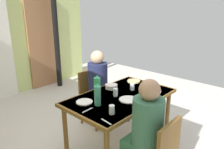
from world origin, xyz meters
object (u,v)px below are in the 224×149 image
object	(u,v)px
water_bottle_green_near	(97,87)
water_bottle_green_far	(98,95)
chair_far_diner	(93,94)
serving_bowl_center	(111,86)
dining_table	(121,101)
person_far_diner	(98,79)
person_near_diner	(146,123)

from	to	relation	value
water_bottle_green_near	water_bottle_green_far	bearing A→B (deg)	-132.90
chair_far_diner	serving_bowl_center	distance (m)	0.59
dining_table	water_bottle_green_near	world-z (taller)	water_bottle_green_near
dining_table	serving_bowl_center	distance (m)	0.31
dining_table	serving_bowl_center	bearing A→B (deg)	67.12
dining_table	water_bottle_green_far	distance (m)	0.44
water_bottle_green_far	serving_bowl_center	size ratio (longest dim) A/B	1.56
water_bottle_green_far	serving_bowl_center	bearing A→B (deg)	26.09
person_far_diner	dining_table	bearing A→B (deg)	70.57
chair_far_diner	serving_bowl_center	size ratio (longest dim) A/B	5.12
dining_table	person_near_diner	bearing A→B (deg)	-120.54
chair_far_diner	water_bottle_green_far	world-z (taller)	water_bottle_green_far
person_far_diner	water_bottle_green_near	bearing A→B (deg)	44.65
water_bottle_green_near	serving_bowl_center	xyz separation A→B (m)	(0.37, 0.10, -0.11)
water_bottle_green_far	water_bottle_green_near	bearing A→B (deg)	47.10
person_far_diner	serving_bowl_center	bearing A→B (deg)	73.11
dining_table	chair_far_diner	xyz separation A→B (m)	(0.22, 0.77, -0.18)
dining_table	person_far_diner	xyz separation A→B (m)	(0.22, 0.63, 0.10)
person_near_diner	person_far_diner	xyz separation A→B (m)	(0.60, 1.27, 0.00)
dining_table	chair_far_diner	distance (m)	0.82
chair_far_diner	water_bottle_green_near	xyz separation A→B (m)	(-0.48, -0.61, 0.40)
person_near_diner	water_bottle_green_near	xyz separation A→B (m)	(0.12, 0.80, 0.12)
serving_bowl_center	water_bottle_green_near	bearing A→B (deg)	-164.41
person_far_diner	water_bottle_green_far	bearing A→B (deg)	45.20
dining_table	person_near_diner	size ratio (longest dim) A/B	1.81
dining_table	serving_bowl_center	world-z (taller)	serving_bowl_center
dining_table	person_near_diner	xyz separation A→B (m)	(-0.37, -0.63, 0.10)
water_bottle_green_near	serving_bowl_center	world-z (taller)	water_bottle_green_near
chair_far_diner	person_near_diner	world-z (taller)	person_near_diner
water_bottle_green_near	chair_far_diner	bearing A→B (deg)	51.84
person_near_diner	serving_bowl_center	size ratio (longest dim) A/B	4.53
water_bottle_green_near	person_far_diner	bearing A→B (deg)	44.65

